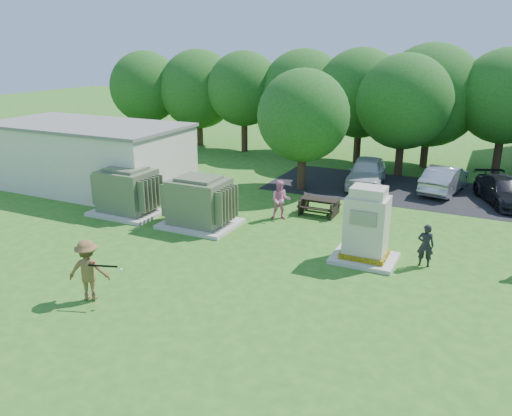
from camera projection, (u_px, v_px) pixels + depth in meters
The scene contains 16 objects.
ground at pixel (201, 283), 15.64m from camera, with size 120.00×120.00×0.00m, color #2D6619.
service_building at pixel (89, 157), 25.67m from camera, with size 10.00×5.00×3.20m, color beige.
service_building_roof at pixel (85, 125), 25.15m from camera, with size 10.20×5.20×0.15m, color slate.
parking_strip at pixel (469, 198), 24.32m from camera, with size 20.00×6.00×0.01m, color #232326.
transformer_left at pixel (128, 192), 21.87m from camera, with size 3.00×2.40×2.07m.
transformer_right at pixel (200, 203), 20.35m from camera, with size 3.00×2.40×2.07m.
generator_cabinet at pixel (366, 229), 16.96m from camera, with size 2.16×1.77×2.63m.
picnic_table at pixel (319, 205), 21.87m from camera, with size 1.66×1.24×0.71m.
batter at pixel (88, 270), 14.40m from camera, with size 1.19×0.68×1.84m, color brown.
person_by_generator at pixel (426, 245), 16.64m from camera, with size 0.54×0.36×1.49m, color black.
person_at_picnic at pixel (281, 200), 21.13m from camera, with size 0.83×0.65×1.71m, color pink.
car_white at pixel (367, 172), 26.21m from camera, with size 1.79×4.44×1.51m, color silver.
car_silver_a at pixel (445, 179), 25.14m from camera, with size 1.44×4.14×1.36m, color #ABABB0.
car_dark at pixel (504, 191), 23.33m from camera, with size 1.70×4.18×1.21m, color black.
batting_equipment at pixel (103, 266), 14.04m from camera, with size 1.07×0.42×0.20m.
tree_row at pixel (389, 98), 29.48m from camera, with size 41.30×13.30×7.30m.
Camera 1 is at (7.68, -11.99, 7.11)m, focal length 35.00 mm.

